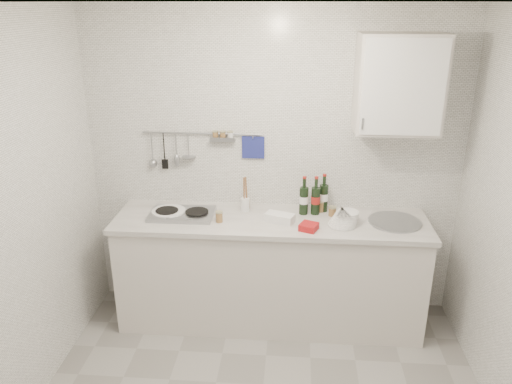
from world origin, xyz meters
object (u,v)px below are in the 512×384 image
wine_bottles (315,195)px  utensil_crock (245,203)px  plate_stack_sink (345,219)px  plate_stack_hob (168,213)px  wall_cabinet (399,84)px

wine_bottles → utensil_crock: size_ratio=1.06×
plate_stack_sink → utensil_crock: size_ratio=0.79×
plate_stack_hob → utensil_crock: bearing=13.0°
wall_cabinet → plate_stack_sink: wall_cabinet is taller
wall_cabinet → plate_stack_hob: (-1.71, -0.12, -1.01)m
wall_cabinet → plate_stack_hob: wall_cabinet is taller
wine_bottles → utensil_crock: (-0.55, 0.00, -0.09)m
plate_stack_hob → wine_bottles: wine_bottles is taller
plate_stack_sink → wine_bottles: 0.33m
wall_cabinet → utensil_crock: size_ratio=2.39×
wine_bottles → wall_cabinet: bearing=-2.3°
wall_cabinet → wine_bottles: size_ratio=2.26×
wall_cabinet → plate_stack_sink: (-0.34, -0.19, -0.98)m
wall_cabinet → plate_stack_sink: 1.05m
plate_stack_hob → utensil_crock: 0.62m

